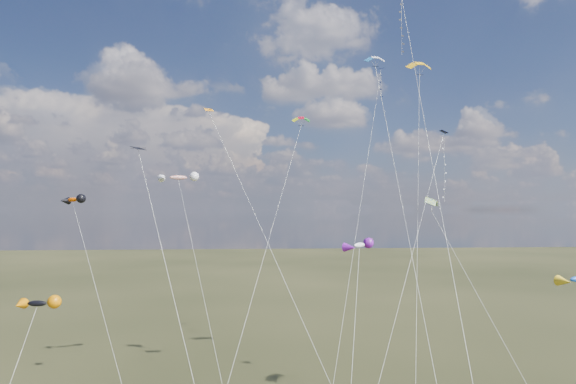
{
  "coord_description": "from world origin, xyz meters",
  "views": [
    {
      "loc": [
        -3.87,
        -29.21,
        17.35
      ],
      "look_at": [
        0.0,
        18.0,
        19.0
      ],
      "focal_mm": 32.0,
      "sensor_mm": 36.0,
      "label": 1
    }
  ],
  "objects": [
    {
      "name": "diamond_navy_tall",
      "position": [
        11.81,
        30.57,
        29.96
      ],
      "size": [
        11.41,
        24.27,
        35.1
      ],
      "color": "#131253",
      "rests_on": "ground"
    },
    {
      "name": "parafoil_yellow",
      "position": [
        14.82,
        24.43,
        33.08
      ],
      "size": [
        9.02,
        20.86,
        33.92
      ],
      "color": "#F0AA0A",
      "rests_on": "ground"
    },
    {
      "name": "novelty_black_orange",
      "position": [
        -19.2,
        10.15,
        10.44
      ],
      "size": [
        2.91,
        7.25,
        11.04
      ],
      "color": "black",
      "rests_on": "ground"
    },
    {
      "name": "diamond_black_high",
      "position": [
        10.59,
        16.04,
        32.63
      ],
      "size": [
        6.23,
        32.58,
        38.26
      ],
      "color": "black",
      "rests_on": "ground"
    },
    {
      "name": "novelty_redwhite_stripe",
      "position": [
        -11.29,
        27.97,
        20.86
      ],
      "size": [
        8.43,
        16.84,
        21.52
      ],
      "color": "red",
      "rests_on": "ground"
    },
    {
      "name": "novelty_white_purple",
      "position": [
        4.0,
        5.99,
        14.83
      ],
      "size": [
        4.05,
        9.09,
        15.32
      ],
      "color": "white",
      "rests_on": "ground"
    },
    {
      "name": "diamond_black_mid",
      "position": [
        -9.69,
        5.59,
        15.85
      ],
      "size": [
        7.91,
        11.55,
        21.96
      ],
      "color": "black",
      "rests_on": "ground"
    },
    {
      "name": "novelty_orange_black",
      "position": [
        -20.5,
        21.68,
        18.23
      ],
      "size": [
        10.25,
        13.22,
        18.85
      ],
      "color": "#CA4600",
      "rests_on": "ground"
    },
    {
      "name": "diamond_navy_right",
      "position": [
        14.0,
        16.46,
        20.44
      ],
      "size": [
        13.51,
        18.2,
        24.84
      ],
      "color": "#090E47",
      "rests_on": "ground"
    },
    {
      "name": "parafoil_striped",
      "position": [
        12.62,
        15.15,
        18.27
      ],
      "size": [
        7.44,
        10.38,
        18.95
      ],
      "color": "#E2E80E",
      "rests_on": "ground"
    },
    {
      "name": "parafoil_tricolor",
      "position": [
        1.86,
        24.44,
        26.83
      ],
      "size": [
        9.79,
        22.25,
        27.62
      ],
      "color": "#EFF60E",
      "rests_on": "ground"
    },
    {
      "name": "parafoil_blue_white",
      "position": [
        8.56,
        18.81,
        31.74
      ],
      "size": [
        2.46,
        24.14,
        32.62
      ],
      "color": "#1B6DB6",
      "rests_on": "ground"
    },
    {
      "name": "diamond_orange_center",
      "position": [
        -3.45,
        11.34,
        17.69
      ],
      "size": [
        12.12,
        19.93,
        26.7
      ],
      "color": "orange",
      "rests_on": "ground"
    }
  ]
}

